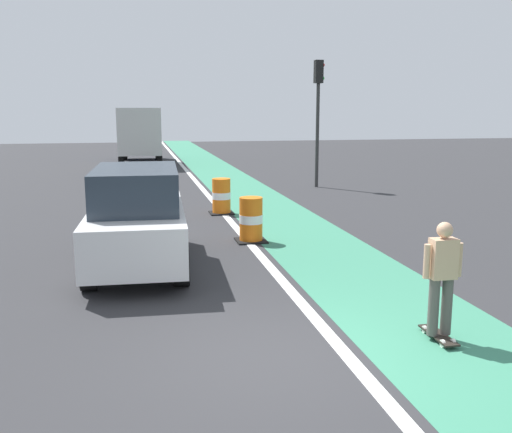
{
  "coord_description": "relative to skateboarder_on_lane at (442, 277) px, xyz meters",
  "views": [
    {
      "loc": [
        -1.74,
        -6.82,
        3.2
      ],
      "look_at": [
        0.57,
        4.15,
        1.1
      ],
      "focal_mm": 40.52,
      "sensor_mm": 36.0,
      "label": 1
    }
  ],
  "objects": [
    {
      "name": "bike_lane_strip",
      "position": [
        0.05,
        11.85,
        -0.91
      ],
      "size": [
        2.5,
        80.0,
        0.01
      ],
      "primitive_type": "cube",
      "color": "#387F60",
      "rests_on": "ground"
    },
    {
      "name": "ground_plane",
      "position": [
        -2.35,
        -0.15,
        -0.91
      ],
      "size": [
        100.0,
        100.0,
        0.0
      ],
      "primitive_type": "plane",
      "color": "#2D2D30"
    },
    {
      "name": "traffic_barrel_front",
      "position": [
        -1.38,
        6.53,
        -0.38
      ],
      "size": [
        0.73,
        0.73,
        1.09
      ],
      "color": "orange",
      "rests_on": "ground"
    },
    {
      "name": "parked_suv_nearest",
      "position": [
        -4.08,
        4.74,
        0.12
      ],
      "size": [
        2.08,
        4.68,
        2.04
      ],
      "color": "silver",
      "rests_on": "ground"
    },
    {
      "name": "skateboarder_on_lane",
      "position": [
        0.0,
        0.0,
        0.0
      ],
      "size": [
        0.57,
        0.8,
        1.69
      ],
      "color": "black",
      "rests_on": "ground"
    },
    {
      "name": "delivery_truck_down_block",
      "position": [
        -3.72,
        27.66,
        0.94
      ],
      "size": [
        2.49,
        7.65,
        3.23
      ],
      "color": "beige",
      "rests_on": "ground"
    },
    {
      "name": "lane_divider_stripe",
      "position": [
        -1.45,
        11.85,
        -0.91
      ],
      "size": [
        0.2,
        80.0,
        0.01
      ],
      "primitive_type": "cube",
      "color": "silver",
      "rests_on": "ground"
    },
    {
      "name": "traffic_light_corner",
      "position": [
        3.25,
        15.74,
        2.59
      ],
      "size": [
        0.41,
        0.32,
        5.1
      ],
      "color": "#2D2D2D",
      "rests_on": "ground"
    },
    {
      "name": "traffic_barrel_mid",
      "position": [
        -1.52,
        10.44,
        -0.38
      ],
      "size": [
        0.73,
        0.73,
        1.09
      ],
      "color": "orange",
      "rests_on": "ground"
    }
  ]
}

